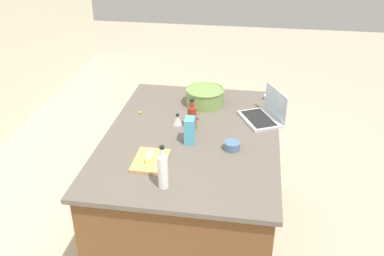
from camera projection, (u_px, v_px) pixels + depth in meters
name	position (u px, v px, depth m)	size (l,w,h in m)	color
ground_plane	(192.00, 237.00, 3.25)	(12.00, 12.00, 0.00)	#B7A88E
island_counter	(192.00, 189.00, 3.04)	(1.57, 1.14, 0.90)	brown
laptop	(265.00, 114.00, 2.99)	(0.38, 0.34, 0.22)	#B7B7BC
mixing_bowl_large	(205.00, 96.00, 3.20)	(0.29, 0.29, 0.13)	#72934C
bottle_vinegar	(163.00, 171.00, 2.27)	(0.06, 0.06, 0.26)	white
bottle_soy	(192.00, 117.00, 2.86)	(0.06, 0.06, 0.22)	maroon
cutting_board	(150.00, 161.00, 2.53)	(0.26, 0.19, 0.02)	tan
butter_stick_left	(150.00, 157.00, 2.52)	(0.11, 0.04, 0.04)	#F4E58C
ramekin_small	(268.00, 97.00, 3.30)	(0.07, 0.07, 0.04)	white
ramekin_medium	(232.00, 146.00, 2.65)	(0.10, 0.10, 0.05)	slate
kitchen_timer	(178.00, 120.00, 2.93)	(0.07, 0.07, 0.08)	#B2B2B7
candy_bag	(190.00, 130.00, 2.70)	(0.09, 0.06, 0.17)	#4CA5CC
candy_0	(198.00, 118.00, 3.01)	(0.02, 0.02, 0.02)	red
candy_2	(140.00, 112.00, 3.09)	(0.02, 0.02, 0.02)	yellow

